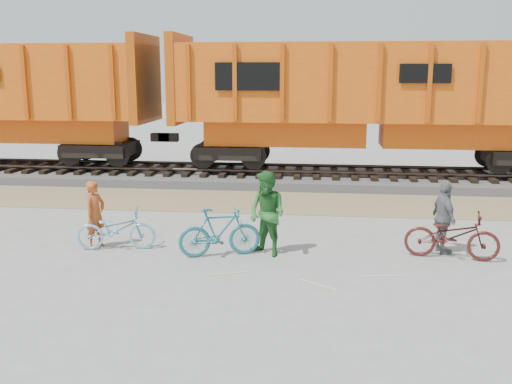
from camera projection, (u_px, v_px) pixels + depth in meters
ground at (280, 262)px, 11.88m from camera, size 120.00×120.00×0.00m
gravel_strip at (293, 203)px, 17.23m from camera, size 120.00×3.00×0.02m
ballast_bed at (298, 177)px, 20.60m from camera, size 120.00×4.00×0.30m
track at (298, 169)px, 20.53m from camera, size 120.00×2.60×0.24m
hopper_car_center at (374, 98)px, 19.72m from camera, size 14.00×3.13×4.65m
bicycle_blue at (116, 229)px, 12.68m from camera, size 1.82×0.91×0.92m
bicycle_teal at (220, 232)px, 12.19m from camera, size 1.83×1.03×1.06m
bicycle_maroon at (452, 235)px, 12.02m from camera, size 2.02×0.98×1.02m
person_solo at (95, 214)px, 12.77m from camera, size 0.53×0.64×1.52m
person_man at (267, 214)px, 12.19m from camera, size 1.13×1.08×1.83m
person_woman at (444, 218)px, 12.36m from camera, size 0.60×0.99×1.58m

